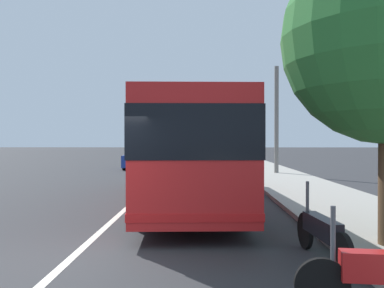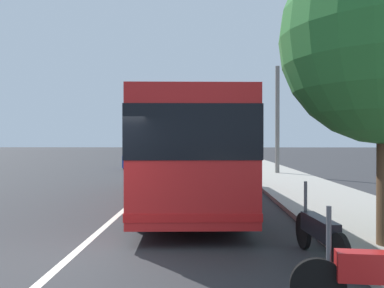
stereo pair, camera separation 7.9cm
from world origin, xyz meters
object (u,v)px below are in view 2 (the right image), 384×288
at_px(utility_pole, 277,121).
at_px(car_behind_bus, 140,159).
at_px(coach_bus, 189,148).
at_px(motorcycle_angled, 319,233).
at_px(car_side_street, 198,151).

bearing_deg(utility_pole, car_behind_bus, 59.92).
bearing_deg(utility_pole, coach_bus, 155.86).
relative_size(motorcycle_angled, utility_pole, 0.36).
bearing_deg(utility_pole, car_side_street, 10.79).
xyz_separation_m(coach_bus, car_behind_bus, (15.87, 4.10, -1.11)).
distance_m(motorcycle_angled, car_behind_bus, 23.15).
relative_size(coach_bus, utility_pole, 1.80).
xyz_separation_m(coach_bus, car_side_street, (37.50, 0.30, -1.10)).
relative_size(coach_bus, car_behind_bus, 2.81).
distance_m(car_side_street, utility_pole, 27.37).
height_order(car_side_street, utility_pole, utility_pole).
distance_m(car_behind_bus, utility_pole, 10.59).
height_order(coach_bus, car_side_street, coach_bus).
distance_m(motorcycle_angled, car_side_street, 43.91).
distance_m(motorcycle_angled, utility_pole, 17.43).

